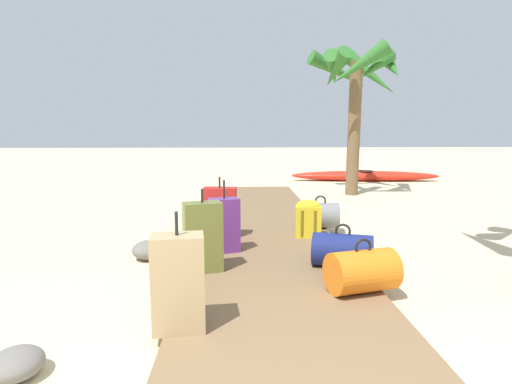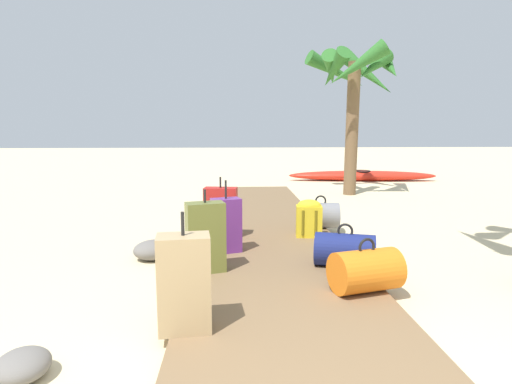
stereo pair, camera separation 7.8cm
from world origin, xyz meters
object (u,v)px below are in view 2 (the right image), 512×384
(duffel_bag_orange, at_px, (366,271))
(kayak, at_px, (362,176))
(suitcase_purple, at_px, (226,225))
(backpack_yellow, at_px, (309,217))
(duffel_bag_navy, at_px, (345,250))
(suitcase_tan, at_px, (184,283))
(suitcase_red, at_px, (221,212))
(palm_tree_far_right, at_px, (356,80))
(duffel_bag_grey, at_px, (320,215))
(suitcase_olive, at_px, (206,237))

(duffel_bag_orange, xyz_separation_m, kayak, (2.67, 8.52, -0.12))
(suitcase_purple, bearing_deg, backpack_yellow, 30.22)
(duffel_bag_navy, height_order, suitcase_purple, suitcase_purple)
(suitcase_tan, distance_m, suitcase_purple, 1.92)
(suitcase_tan, height_order, kayak, suitcase_tan)
(suitcase_purple, height_order, kayak, suitcase_purple)
(suitcase_red, bearing_deg, palm_tree_far_right, 53.61)
(backpack_yellow, relative_size, duffel_bag_grey, 0.89)
(duffel_bag_orange, relative_size, duffel_bag_navy, 0.97)
(suitcase_red, bearing_deg, backpack_yellow, -2.41)
(duffel_bag_navy, xyz_separation_m, suitcase_purple, (-1.25, 0.60, 0.14))
(duffel_bag_grey, relative_size, kayak, 0.13)
(suitcase_tan, height_order, suitcase_olive, suitcase_tan)
(suitcase_purple, distance_m, kayak, 8.25)
(backpack_yellow, relative_size, palm_tree_far_right, 0.15)
(backpack_yellow, bearing_deg, duffel_bag_grey, 62.05)
(backpack_yellow, distance_m, kayak, 7.19)
(suitcase_red, bearing_deg, duffel_bag_grey, 17.07)
(suitcase_red, relative_size, palm_tree_far_right, 0.24)
(palm_tree_far_right, bearing_deg, suitcase_tan, -115.46)
(suitcase_tan, height_order, palm_tree_far_right, palm_tree_far_right)
(suitcase_red, height_order, palm_tree_far_right, palm_tree_far_right)
(suitcase_olive, distance_m, kayak, 8.93)
(suitcase_olive, relative_size, suitcase_purple, 0.99)
(palm_tree_far_right, relative_size, kayak, 0.78)
(suitcase_tan, bearing_deg, duffel_bag_navy, 40.78)
(suitcase_tan, bearing_deg, palm_tree_far_right, 64.54)
(duffel_bag_orange, xyz_separation_m, duffel_bag_navy, (-0.01, 0.67, -0.01))
(suitcase_purple, relative_size, duffel_bag_grey, 1.49)
(suitcase_tan, xyz_separation_m, suitcase_olive, (0.07, 1.24, 0.01))
(suitcase_purple, xyz_separation_m, suitcase_red, (-0.08, 0.69, 0.01))
(suitcase_purple, height_order, palm_tree_far_right, palm_tree_far_right)
(duffel_bag_orange, bearing_deg, suitcase_tan, -157.31)
(suitcase_tan, distance_m, backpack_yellow, 2.89)
(backpack_yellow, xyz_separation_m, kayak, (2.82, 6.61, -0.19))
(duffel_bag_grey, bearing_deg, suitcase_purple, -140.22)
(suitcase_olive, distance_m, suitcase_red, 1.36)
(backpack_yellow, distance_m, duffel_bag_navy, 1.25)
(duffel_bag_orange, relative_size, suitcase_red, 0.83)
(suitcase_purple, xyz_separation_m, palm_tree_far_right, (2.88, 4.71, 2.21))
(suitcase_olive, relative_size, backpack_yellow, 1.67)
(duffel_bag_grey, bearing_deg, palm_tree_far_right, 66.93)
(duffel_bag_navy, distance_m, kayak, 8.29)
(suitcase_olive, bearing_deg, duffel_bag_orange, -22.54)
(suitcase_red, bearing_deg, kayak, 58.60)
(duffel_bag_orange, xyz_separation_m, suitcase_red, (-1.34, 1.96, 0.14))
(suitcase_tan, distance_m, duffel_bag_grey, 3.45)
(suitcase_purple, bearing_deg, duffel_bag_grey, 39.78)
(duffel_bag_orange, distance_m, duffel_bag_grey, 2.40)
(suitcase_tan, distance_m, suitcase_red, 2.60)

